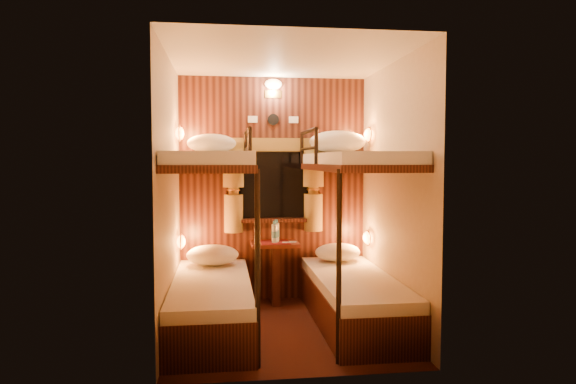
{
  "coord_description": "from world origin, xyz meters",
  "views": [
    {
      "loc": [
        -0.55,
        -4.49,
        1.51
      ],
      "look_at": [
        0.05,
        0.15,
        1.22
      ],
      "focal_mm": 32.0,
      "sensor_mm": 36.0,
      "label": 1
    }
  ],
  "objects": [
    {
      "name": "floor",
      "position": [
        0.0,
        0.0,
        0.0
      ],
      "size": [
        2.1,
        2.1,
        0.0
      ],
      "primitive_type": "plane",
      "color": "black",
      "rests_on": "ground"
    },
    {
      "name": "pillow_lower_right",
      "position": [
        0.65,
        0.74,
        0.55
      ],
      "size": [
        0.48,
        0.34,
        0.19
      ],
      "primitive_type": "ellipsoid",
      "color": "white",
      "rests_on": "bunk_right"
    },
    {
      "name": "bottle_right",
      "position": [
        0.02,
        0.88,
        0.75
      ],
      "size": [
        0.07,
        0.07,
        0.24
      ],
      "rotation": [
        0.0,
        0.0,
        -0.37
      ],
      "color": "#99BFE5",
      "rests_on": "table"
    },
    {
      "name": "wall_back",
      "position": [
        0.0,
        1.05,
        1.2
      ],
      "size": [
        2.4,
        0.0,
        2.4
      ],
      "primitive_type": "plane",
      "rotation": [
        1.57,
        0.0,
        0.0
      ],
      "color": "#C6B293",
      "rests_on": "floor"
    },
    {
      "name": "pillow_upper_right",
      "position": [
        0.65,
        0.77,
        1.71
      ],
      "size": [
        0.6,
        0.43,
        0.23
      ],
      "primitive_type": "ellipsoid",
      "color": "white",
      "rests_on": "bunk_right"
    },
    {
      "name": "pillow_lower_left",
      "position": [
        -0.65,
        0.69,
        0.56
      ],
      "size": [
        0.52,
        0.37,
        0.21
      ],
      "primitive_type": "ellipsoid",
      "color": "white",
      "rests_on": "bunk_left"
    },
    {
      "name": "wall_front",
      "position": [
        0.0,
        -1.05,
        1.2
      ],
      "size": [
        2.4,
        0.0,
        2.4
      ],
      "primitive_type": "plane",
      "rotation": [
        -1.57,
        0.0,
        0.0
      ],
      "color": "#C6B293",
      "rests_on": "floor"
    },
    {
      "name": "wall_left",
      "position": [
        -1.0,
        0.0,
        1.2
      ],
      "size": [
        0.0,
        2.4,
        2.4
      ],
      "primitive_type": "plane",
      "rotation": [
        1.57,
        0.0,
        1.57
      ],
      "color": "#C6B293",
      "rests_on": "floor"
    },
    {
      "name": "sachet_b",
      "position": [
        0.19,
        0.83,
        0.65
      ],
      "size": [
        0.09,
        0.07,
        0.01
      ],
      "primitive_type": "cube",
      "rotation": [
        0.0,
        0.0,
        -0.21
      ],
      "color": "silver",
      "rests_on": "table"
    },
    {
      "name": "window",
      "position": [
        0.0,
        1.0,
        1.18
      ],
      "size": [
        1.0,
        0.12,
        0.79
      ],
      "color": "black",
      "rests_on": "back_panel"
    },
    {
      "name": "wall_right",
      "position": [
        1.0,
        0.0,
        1.2
      ],
      "size": [
        0.0,
        2.4,
        2.4
      ],
      "primitive_type": "plane",
      "rotation": [
        1.57,
        0.0,
        -1.57
      ],
      "color": "#C6B293",
      "rests_on": "floor"
    },
    {
      "name": "bottle_left",
      "position": [
        -0.01,
        0.82,
        0.75
      ],
      "size": [
        0.07,
        0.07,
        0.23
      ],
      "rotation": [
        0.0,
        0.0,
        -0.42
      ],
      "color": "#99BFE5",
      "rests_on": "table"
    },
    {
      "name": "bunk_left",
      "position": [
        -0.65,
        0.07,
        0.56
      ],
      "size": [
        0.72,
        1.9,
        1.82
      ],
      "color": "black",
      "rests_on": "floor"
    },
    {
      "name": "ceiling",
      "position": [
        0.0,
        0.0,
        2.4
      ],
      "size": [
        2.1,
        2.1,
        0.0
      ],
      "primitive_type": "plane",
      "rotation": [
        3.14,
        0.0,
        0.0
      ],
      "color": "silver",
      "rests_on": "wall_back"
    },
    {
      "name": "back_panel",
      "position": [
        0.0,
        1.04,
        1.2
      ],
      "size": [
        2.0,
        0.03,
        2.4
      ],
      "primitive_type": "cube",
      "color": "black",
      "rests_on": "floor"
    },
    {
      "name": "bunk_right",
      "position": [
        0.65,
        0.07,
        0.56
      ],
      "size": [
        0.72,
        1.9,
        1.82
      ],
      "color": "black",
      "rests_on": "floor"
    },
    {
      "name": "reading_lamps",
      "position": [
        -0.0,
        0.7,
        1.24
      ],
      "size": [
        2.0,
        0.2,
        1.25
      ],
      "color": "orange",
      "rests_on": "wall_left"
    },
    {
      "name": "table",
      "position": [
        0.0,
        0.85,
        0.41
      ],
      "size": [
        0.5,
        0.34,
        0.66
      ],
      "color": "#582614",
      "rests_on": "floor"
    },
    {
      "name": "sachet_a",
      "position": [
        0.12,
        0.8,
        0.65
      ],
      "size": [
        0.1,
        0.07,
        0.01
      ],
      "primitive_type": "cube",
      "rotation": [
        0.0,
        0.0,
        -0.09
      ],
      "color": "silver",
      "rests_on": "table"
    },
    {
      "name": "back_fixtures",
      "position": [
        0.0,
        1.0,
        2.25
      ],
      "size": [
        0.54,
        0.09,
        0.48
      ],
      "color": "black",
      "rests_on": "back_panel"
    },
    {
      "name": "curtains",
      "position": [
        0.0,
        0.97,
        1.26
      ],
      "size": [
        1.1,
        0.22,
        1.0
      ],
      "color": "olive",
      "rests_on": "back_panel"
    },
    {
      "name": "pillow_upper_left",
      "position": [
        -0.65,
        0.71,
        1.68
      ],
      "size": [
        0.49,
        0.35,
        0.19
      ],
      "primitive_type": "ellipsoid",
      "color": "white",
      "rests_on": "bunk_left"
    }
  ]
}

